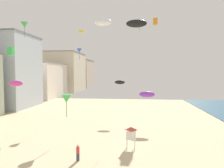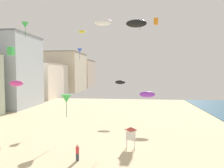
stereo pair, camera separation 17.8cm
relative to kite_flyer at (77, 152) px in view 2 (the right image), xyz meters
name	(u,v)px [view 2 (the right image)]	position (x,y,z in m)	size (l,w,h in m)	color
boardwalk_hotel_mid	(4,71)	(-27.57, 28.93, 8.24)	(15.38, 13.76, 18.31)	#ADB7C1
boardwalk_hotel_far	(40,80)	(-27.57, 48.68, 5.09)	(14.69, 19.22, 12.00)	silver
boardwalk_hotel_distant	(63,72)	(-27.57, 71.69, 7.99)	(18.27, 21.29, 17.80)	beige
boardwalk_hotel_furthest	(77,74)	(-27.57, 96.48, 6.99)	(17.67, 21.61, 15.81)	#C6B29E
kite_flyer	(77,152)	(0.00, 0.00, 0.00)	(0.34, 0.34, 1.64)	#383D4C
lifeguard_stand	(131,133)	(5.26, 3.76, 0.92)	(1.10, 1.10, 2.55)	white
kite_black_delta	(140,22)	(6.69, 21.26, 17.88)	(0.90, 0.90, 2.06)	black
kite_purple_parafoil	(147,94)	(7.74, 13.54, 4.36)	(2.52, 0.70, 0.98)	purple
kite_orange_box	(156,21)	(10.16, 24.99, 18.75)	(0.88, 0.88, 1.38)	orange
kite_blue_delta	(80,51)	(-5.16, 20.04, 12.23)	(1.00, 1.00, 2.27)	blue
kite_magenta_parafoil	(16,83)	(-10.98, 7.54, 6.36)	(2.09, 0.58, 0.81)	#DB3D9E
kite_yellow_parafoil	(82,32)	(-5.63, 23.73, 16.68)	(1.54, 0.43, 0.60)	yellow
kite_white_parafoil	(103,22)	(1.48, 7.46, 14.55)	(2.34, 0.65, 0.91)	white
kite_green_delta	(25,25)	(-15.08, 17.58, 16.92)	(1.24, 1.24, 2.82)	green
kite_black_parafoil	(120,82)	(3.01, 18.74, 6.04)	(1.93, 0.54, 0.75)	black
kite_green_box	(11,51)	(-9.89, 4.85, 10.61)	(0.65, 0.65, 1.03)	green
kite_green_delta_2	(66,99)	(-3.12, 5.89, 4.51)	(1.30, 1.30, 2.95)	green
kite_black_parafoil_2	(136,23)	(5.85, 6.28, 13.99)	(2.56, 0.71, 1.00)	black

